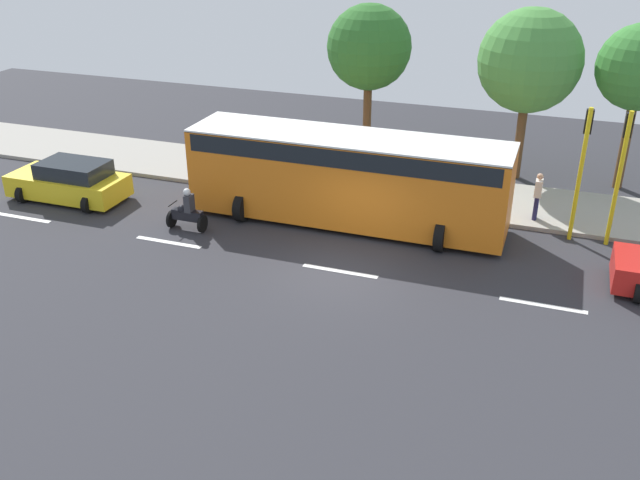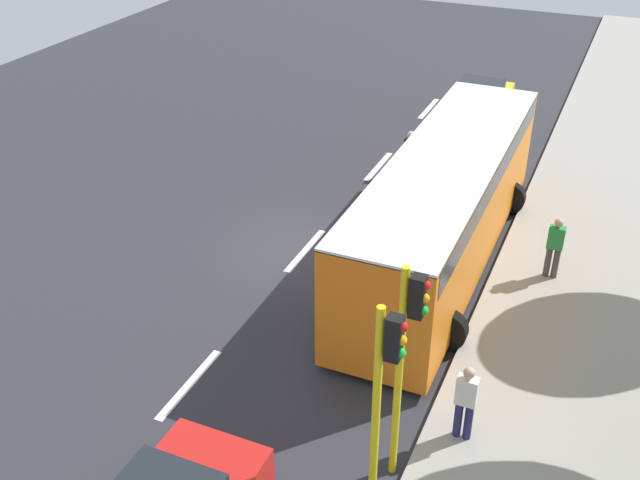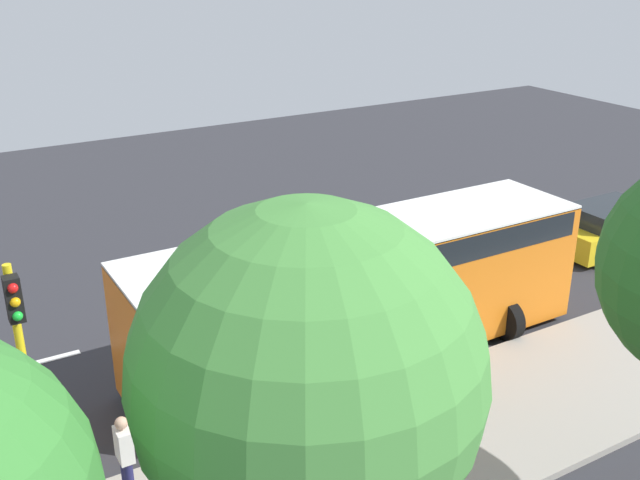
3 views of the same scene
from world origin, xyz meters
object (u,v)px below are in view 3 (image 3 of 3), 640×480
object	(u,v)px
motorcycle	(458,254)
pedestrian_near_signal	(125,456)
pedestrian_by_tree	(449,370)
street_tree_north	(308,376)
car_yellow_cab	(613,227)
traffic_light_midblock	(23,356)
city_bus	(363,285)

from	to	relation	value
motorcycle	pedestrian_near_signal	xyz separation A→B (m)	(4.61, -11.20, 0.42)
pedestrian_by_tree	street_tree_north	size ratio (longest dim) A/B	0.25
pedestrian_near_signal	street_tree_north	size ratio (longest dim) A/B	0.25
car_yellow_cab	street_tree_north	xyz separation A→B (m)	(8.08, -15.64, 4.01)
pedestrian_near_signal	pedestrian_by_tree	distance (m)	6.49
car_yellow_cab	traffic_light_midblock	distance (m)	18.29
car_yellow_cab	pedestrian_by_tree	distance (m)	11.15
street_tree_north	car_yellow_cab	bearing A→B (deg)	117.30
motorcycle	street_tree_north	bearing A→B (deg)	-48.33
pedestrian_near_signal	car_yellow_cab	bearing A→B (deg)	102.39
motorcycle	traffic_light_midblock	bearing A→B (deg)	-73.33
city_bus	motorcycle	bearing A→B (deg)	116.11
city_bus	pedestrian_by_tree	xyz separation A→B (m)	(2.86, 0.21, -0.79)
city_bus	motorcycle	xyz separation A→B (m)	(-2.43, 4.95, -1.20)
pedestrian_by_tree	traffic_light_midblock	distance (m)	8.06
car_yellow_cab	pedestrian_near_signal	world-z (taller)	pedestrian_near_signal
car_yellow_cab	motorcycle	bearing A→B (deg)	-99.65
car_yellow_cab	motorcycle	xyz separation A→B (m)	(-0.94, -5.52, -0.07)
city_bus	pedestrian_by_tree	size ratio (longest dim) A/B	6.51
motorcycle	pedestrian_near_signal	size ratio (longest dim) A/B	0.91
car_yellow_cab	street_tree_north	distance (m)	18.06
pedestrian_near_signal	city_bus	bearing A→B (deg)	109.27
motorcycle	pedestrian_near_signal	distance (m)	12.12
pedestrian_near_signal	street_tree_north	distance (m)	5.82
motorcycle	pedestrian_by_tree	xyz separation A→B (m)	(5.29, -4.75, 0.42)
motorcycle	car_yellow_cab	bearing A→B (deg)	80.35
city_bus	car_yellow_cab	bearing A→B (deg)	98.09
traffic_light_midblock	street_tree_north	xyz separation A→B (m)	(5.29, 2.29, 1.79)
pedestrian_by_tree	pedestrian_near_signal	bearing A→B (deg)	-95.98
pedestrian_near_signal	pedestrian_by_tree	world-z (taller)	same
pedestrian_by_tree	street_tree_north	bearing A→B (deg)	-55.31
car_yellow_cab	street_tree_north	world-z (taller)	street_tree_north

